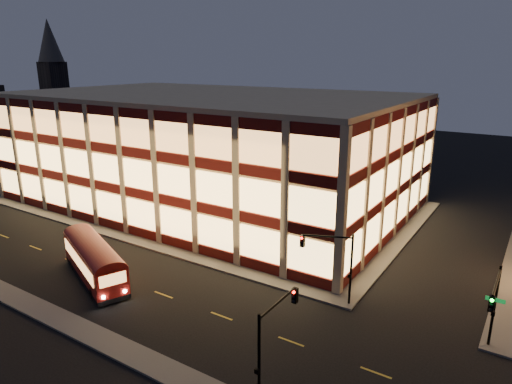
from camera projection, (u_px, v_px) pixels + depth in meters
The scene contains 11 objects.
ground at pixel (134, 245), 47.74m from camera, with size 200.00×200.00×0.00m, color black.
sidewalk_office_south at pixel (121, 236), 50.08m from camera, with size 54.00×2.00×0.15m, color #514F4C.
sidewalk_office_east at pixel (401, 238), 49.48m from camera, with size 2.00×30.00×0.15m, color #514F4C.
sidewalk_near at pixel (13, 297), 37.23m from camera, with size 100.00×2.00×0.15m, color #514F4C.
office_building at pixel (210, 148), 60.86m from camera, with size 50.45×30.45×14.50m.
church_tower at pixel (56, 99), 113.85m from camera, with size 5.00×5.00×18.00m, color #2D2621.
church_spire at pixel (49, 40), 109.90m from camera, with size 6.00×6.00×10.00m, color #4C473F.
traffic_signal_far at pixel (333, 256), 35.23m from camera, with size 3.79×1.87×6.00m.
traffic_signal_right at pixel (494, 301), 28.67m from camera, with size 1.20×4.37×6.00m.
traffic_signal_near at pixel (273, 332), 25.47m from camera, with size 0.32×4.45×6.00m.
trolley_bus at pixel (94, 258), 39.84m from camera, with size 10.80×6.59×3.59m.
Camera 1 is at (34.74, -30.24, 18.79)m, focal length 32.00 mm.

